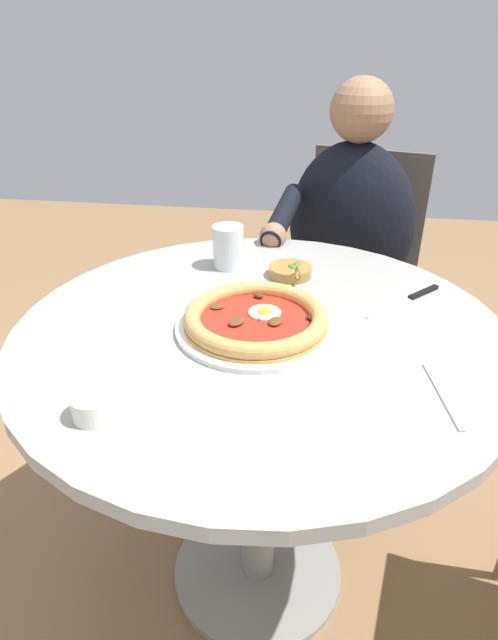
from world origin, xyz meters
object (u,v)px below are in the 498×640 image
object	(u,v)px
olive_pan	(291,271)
pizza_on_plate	(256,320)
fork_utensil	(443,395)
water_glass	(228,250)
dining_table	(260,386)
ramekin_capers	(94,405)
diner_person	(344,286)
steak_knife	(414,297)
cafe_chair_diner	(356,262)

from	to	relation	value
olive_pan	pizza_on_plate	bearing A→B (deg)	-10.53
olive_pan	fork_utensil	size ratio (longest dim) A/B	0.71
olive_pan	water_glass	bearing A→B (deg)	-102.75
dining_table	olive_pan	xyz separation A→B (m)	(-0.23, 0.04, 0.16)
ramekin_capers	fork_utensil	world-z (taller)	ramekin_capers
water_glass	fork_utensil	size ratio (longest dim) A/B	0.60
olive_pan	diner_person	size ratio (longest dim) A/B	0.11
dining_table	pizza_on_plate	distance (m)	0.16
pizza_on_plate	olive_pan	size ratio (longest dim) A/B	2.55
fork_utensil	dining_table	bearing A→B (deg)	-119.87
steak_knife	olive_pan	world-z (taller)	olive_pan
ramekin_capers	diner_person	distance (m)	1.10
dining_table	diner_person	bearing A→B (deg)	165.22
ramekin_capers	water_glass	bearing A→B (deg)	170.48
steak_knife	ramekin_capers	world-z (taller)	ramekin_capers
pizza_on_plate	water_glass	world-z (taller)	water_glass
ramekin_capers	olive_pan	world-z (taller)	olive_pan
olive_pan	cafe_chair_diner	distance (m)	0.67
cafe_chair_diner	water_glass	bearing A→B (deg)	-30.10
water_glass	dining_table	bearing A→B (deg)	22.40
ramekin_capers	diner_person	size ratio (longest dim) A/B	0.06
steak_knife	fork_utensil	world-z (taller)	steak_knife
fork_utensil	diner_person	size ratio (longest dim) A/B	0.15
steak_knife	diner_person	world-z (taller)	diner_person
fork_utensil	cafe_chair_diner	xyz separation A→B (m)	(-1.01, -0.08, -0.21)
olive_pan	diner_person	xyz separation A→B (m)	(-0.46, 0.14, -0.25)
diner_person	fork_utensil	bearing A→B (deg)	7.96
pizza_on_plate	water_glass	bearing A→B (deg)	-159.88
olive_pan	cafe_chair_diner	world-z (taller)	cafe_chair_diner
steak_knife	fork_utensil	xyz separation A→B (m)	(0.33, 0.00, -0.00)
cafe_chair_diner	steak_knife	bearing A→B (deg)	6.54
diner_person	cafe_chair_diner	bearing A→B (deg)	164.40
dining_table	olive_pan	size ratio (longest dim) A/B	7.93
ramekin_capers	cafe_chair_diner	bearing A→B (deg)	159.41
cafe_chair_diner	pizza_on_plate	bearing A→B (deg)	-15.09
water_glass	fork_utensil	world-z (taller)	water_glass
ramekin_capers	cafe_chair_diner	xyz separation A→B (m)	(-1.14, 0.43, -0.23)
diner_person	cafe_chair_diner	distance (m)	0.15
water_glass	diner_person	xyz separation A→B (m)	(-0.43, 0.29, -0.28)
water_glass	cafe_chair_diner	xyz separation A→B (m)	(-0.57, 0.33, -0.25)
dining_table	water_glass	bearing A→B (deg)	-157.60
water_glass	ramekin_capers	distance (m)	0.57
dining_table	fork_utensil	bearing A→B (deg)	60.13
cafe_chair_diner	olive_pan	bearing A→B (deg)	-16.88
steak_knife	diner_person	bearing A→B (deg)	-167.51
dining_table	water_glass	distance (m)	0.34
steak_knife	water_glass	bearing A→B (deg)	-104.50
dining_table	diner_person	xyz separation A→B (m)	(-0.69, 0.18, -0.09)
steak_knife	ramekin_capers	distance (m)	0.68
dining_table	diner_person	distance (m)	0.72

